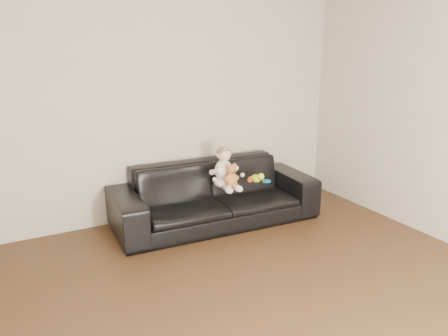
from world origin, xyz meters
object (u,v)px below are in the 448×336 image
baby (225,170)px  teddy_bear (232,176)px  sofa (215,194)px  toy_blue_disc (266,181)px  toy_rattle (250,180)px  toy_green (256,178)px

baby → teddy_bear: (0.01, -0.14, -0.03)m
sofa → toy_blue_disc: bearing=-13.3°
toy_rattle → toy_blue_disc: bearing=-18.5°
baby → toy_green: size_ratio=3.40×
sofa → baby: baby is taller
toy_green → toy_blue_disc: toy_green is taller
sofa → toy_green: sofa is taller
baby → toy_rattle: (0.33, 0.02, -0.17)m
toy_green → teddy_bear: bearing=-161.0°
toy_green → sofa: bearing=164.5°
baby → toy_green: bearing=4.6°
sofa → toy_green: 0.50m
sofa → toy_rattle: 0.43m
sofa → teddy_bear: bearing=-73.2°
baby → teddy_bear: bearing=-80.6°
baby → toy_green: (0.40, -0.00, -0.15)m
sofa → teddy_bear: size_ratio=8.96×
sofa → toy_green: size_ratio=17.01×
toy_green → toy_blue_disc: size_ratio=1.33×
baby → toy_blue_disc: baby is taller
baby → teddy_bear: baby is taller
teddy_bear → toy_blue_disc: 0.55m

